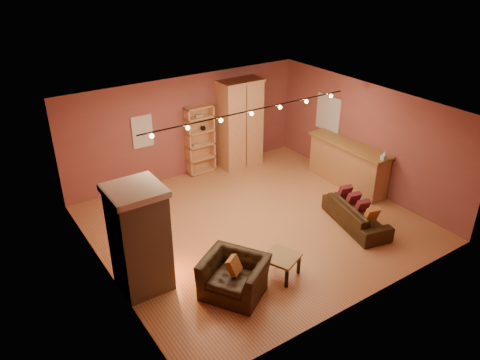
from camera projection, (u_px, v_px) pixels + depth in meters
floor at (255, 223)px, 10.99m from camera, size 7.00×7.00×0.00m
ceiling at (257, 109)px, 9.71m from camera, size 7.00×7.00×0.00m
back_wall at (187, 127)px, 12.76m from camera, size 7.00×0.02×2.80m
left_wall at (102, 216)px, 8.62m from camera, size 0.02×6.50×2.80m
right_wall at (366, 137)px, 12.09m from camera, size 0.02×6.50×2.80m
fireplace at (140, 239)px, 8.56m from camera, size 1.01×0.98×2.12m
back_window at (142, 131)px, 12.03m from camera, size 0.56×0.04×0.86m
bookcase at (199, 139)px, 13.01m from camera, size 0.81×0.31×1.97m
armoire at (240, 124)px, 13.33m from camera, size 1.25×0.71×2.55m
bar_counter at (348, 164)px, 12.49m from camera, size 0.66×2.49×1.19m
tissue_box at (384, 156)px, 11.29m from camera, size 0.12×0.12×0.21m
right_window at (328, 113)px, 12.99m from camera, size 0.05×0.90×1.00m
loveseat at (357, 211)px, 10.77m from camera, size 0.98×1.97×0.78m
armchair at (234, 271)px, 8.61m from camera, size 1.24×1.36×1.00m
coffee_table at (282, 259)px, 9.10m from camera, size 0.81×0.81×0.47m
track_rail at (252, 112)px, 9.92m from camera, size 5.20×0.09×0.13m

